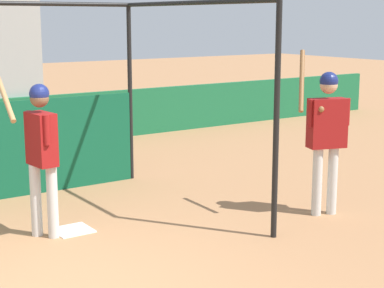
# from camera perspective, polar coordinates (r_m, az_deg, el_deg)

# --- Properties ---
(batting_cage) EXTENTS (4.09, 3.53, 2.80)m
(batting_cage) POSITION_cam_1_polar(r_m,az_deg,el_deg) (8.98, -15.06, 1.88)
(batting_cage) COLOR black
(batting_cage) RESTS_ON ground
(home_plate) EXTENTS (0.44, 0.44, 0.02)m
(home_plate) POSITION_cam_1_polar(r_m,az_deg,el_deg) (8.08, -10.55, -7.54)
(home_plate) COLOR white
(home_plate) RESTS_ON ground
(player_batter) EXTENTS (0.54, 0.87, 1.99)m
(player_batter) POSITION_cam_1_polar(r_m,az_deg,el_deg) (7.67, -13.32, -0.09)
(player_batter) COLOR silver
(player_batter) RESTS_ON ground
(player_waiting) EXTENTS (0.85, 0.53, 2.17)m
(player_waiting) POSITION_cam_1_polar(r_m,az_deg,el_deg) (8.50, 11.86, 1.41)
(player_waiting) COLOR silver
(player_waiting) RESTS_ON ground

